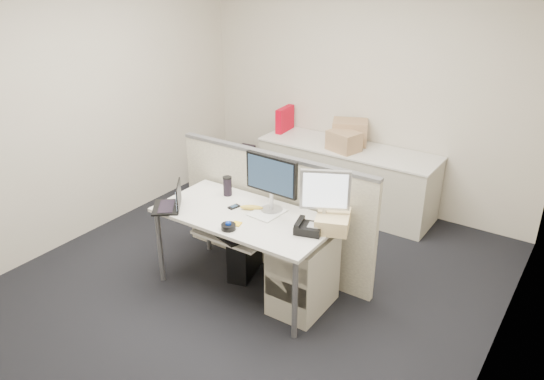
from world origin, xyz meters
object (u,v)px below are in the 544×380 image
Objects in this scene: laptop at (166,196)px; desk_phone at (309,229)px; desk at (245,221)px; monitor_main at (272,184)px.

laptop reaches higher than desk_phone.
monitor_main reaches higher than desk.
laptop is (-0.62, -0.28, 0.18)m from desk.
monitor_main is 1.66× the size of laptop.
desk_phone is (1.22, 0.31, -0.08)m from laptop.
desk_phone is at bearing -16.14° from monitor_main.
laptop is at bearing -155.70° from desk.
desk_phone is at bearing 2.84° from desk.
desk is at bearing -127.45° from monitor_main.
laptop is (-0.77, -0.46, -0.13)m from monitor_main.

